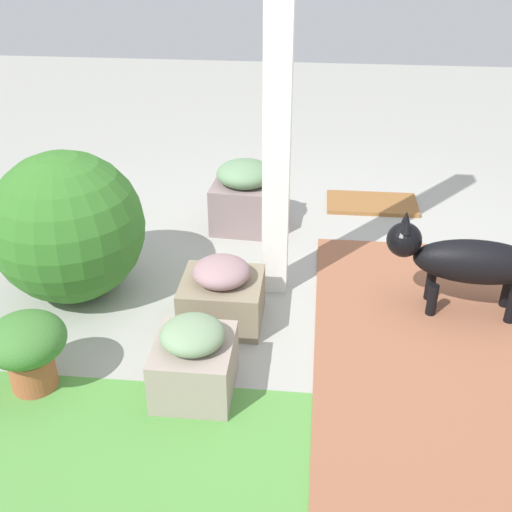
{
  "coord_description": "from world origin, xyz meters",
  "views": [
    {
      "loc": [
        0.04,
        3.29,
        2.06
      ],
      "look_at": [
        0.37,
        0.19,
        0.28
      ],
      "focal_mm": 43.89,
      "sensor_mm": 36.0,
      "label": 1
    }
  ],
  "objects": [
    {
      "name": "brick_path",
      "position": [
        -0.89,
        0.65,
        0.01
      ],
      "size": [
        1.8,
        2.4,
        0.02
      ],
      "primitive_type": "cube",
      "color": "#93593E",
      "rests_on": "ground"
    },
    {
      "name": "doormat",
      "position": [
        -0.39,
        -1.18,
        0.01
      ],
      "size": [
        0.69,
        0.4,
        0.03
      ],
      "primitive_type": "cube",
      "rotation": [
        0.0,
        0.0,
        0.01
      ],
      "color": "brown",
      "rests_on": "ground"
    },
    {
      "name": "terracotta_pot_broad",
      "position": [
        1.35,
        1.08,
        0.24
      ],
      "size": [
        0.38,
        0.38,
        0.4
      ],
      "color": "#A95637",
      "rests_on": "ground"
    },
    {
      "name": "stone_planter_far",
      "position": [
        0.57,
        1.02,
        0.18
      ],
      "size": [
        0.37,
        0.41,
        0.4
      ],
      "color": "gray",
      "rests_on": "ground"
    },
    {
      "name": "stone_planter_nearest",
      "position": [
        0.54,
        -0.72,
        0.24
      ],
      "size": [
        0.47,
        0.45,
        0.5
      ],
      "color": "gray",
      "rests_on": "ground"
    },
    {
      "name": "round_shrub",
      "position": [
        1.44,
        0.24,
        0.44
      ],
      "size": [
        0.88,
        0.88,
        0.88
      ],
      "primitive_type": "sphere",
      "color": "#336F26",
      "rests_on": "ground"
    },
    {
      "name": "stone_planter_mid",
      "position": [
        0.53,
        0.45,
        0.17
      ],
      "size": [
        0.44,
        0.4,
        0.39
      ],
      "color": "gray",
      "rests_on": "ground"
    },
    {
      "name": "porch_pillar",
      "position": [
        0.26,
        0.06,
        1.29
      ],
      "size": [
        0.15,
        0.15,
        2.58
      ],
      "primitive_type": "cube",
      "color": "white",
      "rests_on": "ground"
    },
    {
      "name": "dog",
      "position": [
        -0.8,
        0.22,
        0.34
      ],
      "size": [
        0.85,
        0.28,
        0.58
      ],
      "color": "black",
      "rests_on": "ground"
    },
    {
      "name": "ground_plane",
      "position": [
        0.0,
        0.0,
        0.0
      ],
      "size": [
        12.0,
        12.0,
        0.0
      ],
      "primitive_type": "plane",
      "color": "#A1A199"
    }
  ]
}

